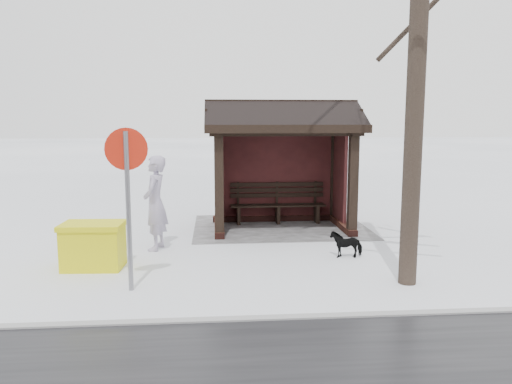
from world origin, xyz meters
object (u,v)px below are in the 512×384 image
pedestrian (155,203)px  dog (346,244)px  bus_shelter (281,139)px  grit_bin (93,245)px  road_sign (127,175)px

pedestrian → dog: pedestrian is taller
bus_shelter → grit_bin: bearing=39.4°
dog → grit_bin: size_ratio=0.54×
dog → road_sign: 4.43m
bus_shelter → pedestrian: bus_shelter is taller
grit_bin → road_sign: bearing=128.1°
pedestrian → road_sign: bearing=7.0°
bus_shelter → road_sign: bus_shelter is taller
road_sign → bus_shelter: bearing=-140.7°
bus_shelter → dog: bearing=108.8°
dog → grit_bin: grit_bin is taller
bus_shelter → grit_bin: size_ratio=3.24×
pedestrian → dog: 3.88m
pedestrian → road_sign: 2.58m
pedestrian → road_sign: road_sign is taller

